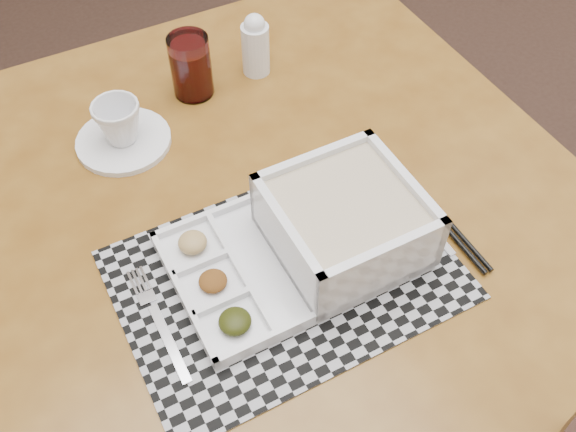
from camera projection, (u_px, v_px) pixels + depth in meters
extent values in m
cube|color=#5C3610|center=(252.00, 215.00, 0.95)|extent=(1.05, 1.05, 0.04)
cylinder|color=#5C3610|center=(340.00, 123.00, 1.62)|extent=(0.05, 0.05, 0.70)
cube|color=#5C3610|center=(158.00, 84.00, 1.23)|extent=(0.85, 0.09, 0.08)
cube|color=#5C3610|center=(471.00, 149.00, 1.12)|extent=(0.09, 0.85, 0.08)
cube|color=#96969D|center=(286.00, 275.00, 0.86)|extent=(0.46, 0.35, 0.00)
cube|color=silver|center=(290.00, 254.00, 0.87)|extent=(0.34, 0.24, 0.01)
cube|color=silver|center=(256.00, 196.00, 0.92)|extent=(0.32, 0.03, 0.01)
cube|color=silver|center=(330.00, 309.00, 0.81)|extent=(0.32, 0.03, 0.01)
cube|color=silver|center=(183.00, 295.00, 0.82)|extent=(0.02, 0.22, 0.01)
cube|color=silver|center=(387.00, 208.00, 0.91)|extent=(0.02, 0.22, 0.01)
cube|color=silver|center=(240.00, 270.00, 0.84)|extent=(0.02, 0.20, 0.01)
cube|color=silver|center=(221.00, 303.00, 0.81)|extent=(0.08, 0.01, 0.01)
cube|color=silver|center=(200.00, 264.00, 0.85)|extent=(0.08, 0.01, 0.01)
ellipsoid|color=black|center=(235.00, 321.00, 0.79)|extent=(0.04, 0.04, 0.02)
ellipsoid|color=#44200B|center=(213.00, 281.00, 0.83)|extent=(0.04, 0.04, 0.02)
ellipsoid|color=olive|center=(193.00, 242.00, 0.87)|extent=(0.04, 0.04, 0.02)
cube|color=silver|center=(343.00, 238.00, 0.88)|extent=(0.20, 0.20, 0.01)
cube|color=silver|center=(313.00, 177.00, 0.90)|extent=(0.19, 0.03, 0.09)
cube|color=silver|center=(382.00, 269.00, 0.80)|extent=(0.19, 0.03, 0.09)
cube|color=silver|center=(286.00, 245.00, 0.82)|extent=(0.03, 0.19, 0.09)
cube|color=silver|center=(401.00, 197.00, 0.87)|extent=(0.03, 0.19, 0.09)
cube|color=tan|center=(345.00, 222.00, 0.85)|extent=(0.18, 0.18, 0.08)
cube|color=silver|center=(168.00, 344.00, 0.79)|extent=(0.02, 0.12, 0.00)
cube|color=silver|center=(147.00, 298.00, 0.83)|extent=(0.02, 0.02, 0.00)
cube|color=silver|center=(133.00, 283.00, 0.85)|extent=(0.01, 0.04, 0.00)
cube|color=silver|center=(137.00, 282.00, 0.85)|extent=(0.01, 0.04, 0.00)
cube|color=silver|center=(141.00, 280.00, 0.85)|extent=(0.01, 0.04, 0.00)
cube|color=silver|center=(146.00, 278.00, 0.85)|extent=(0.01, 0.04, 0.00)
cube|color=silver|center=(427.00, 225.00, 0.91)|extent=(0.02, 0.12, 0.00)
ellipsoid|color=silver|center=(392.00, 182.00, 0.96)|extent=(0.04, 0.06, 0.01)
cylinder|color=black|center=(433.00, 212.00, 0.92)|extent=(0.02, 0.24, 0.01)
cylinder|color=black|center=(438.00, 210.00, 0.93)|extent=(0.02, 0.24, 0.01)
cylinder|color=silver|center=(124.00, 141.00, 1.02)|extent=(0.15, 0.15, 0.01)
imported|color=silver|center=(119.00, 122.00, 0.99)|extent=(0.10, 0.10, 0.07)
cylinder|color=white|center=(191.00, 66.00, 1.06)|extent=(0.07, 0.07, 0.11)
cylinder|color=#390405|center=(192.00, 72.00, 1.07)|extent=(0.06, 0.06, 0.09)
cylinder|color=silver|center=(256.00, 49.00, 1.10)|extent=(0.05, 0.05, 0.09)
sphere|color=silver|center=(254.00, 24.00, 1.06)|extent=(0.04, 0.04, 0.04)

